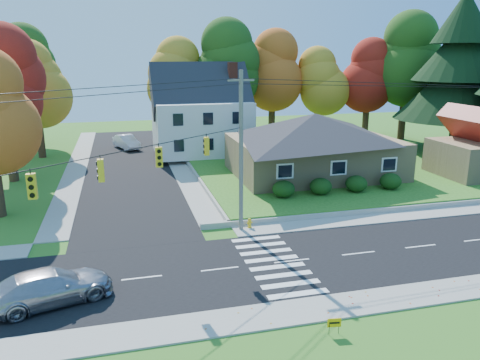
# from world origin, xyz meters

# --- Properties ---
(ground) EXTENTS (120.00, 120.00, 0.00)m
(ground) POSITION_xyz_m (0.00, 0.00, 0.00)
(ground) COLOR #3D7923
(road_main) EXTENTS (90.00, 8.00, 0.02)m
(road_main) POSITION_xyz_m (0.00, 0.00, 0.01)
(road_main) COLOR black
(road_main) RESTS_ON ground
(road_cross) EXTENTS (8.00, 44.00, 0.02)m
(road_cross) POSITION_xyz_m (-8.00, 26.00, 0.01)
(road_cross) COLOR black
(road_cross) RESTS_ON ground
(sidewalk_north) EXTENTS (90.00, 2.00, 0.08)m
(sidewalk_north) POSITION_xyz_m (0.00, 5.00, 0.04)
(sidewalk_north) COLOR #9C9A90
(sidewalk_north) RESTS_ON ground
(sidewalk_south) EXTENTS (90.00, 2.00, 0.08)m
(sidewalk_south) POSITION_xyz_m (0.00, -5.00, 0.04)
(sidewalk_south) COLOR #9C9A90
(sidewalk_south) RESTS_ON ground
(lawn) EXTENTS (30.00, 30.00, 0.50)m
(lawn) POSITION_xyz_m (13.00, 21.00, 0.25)
(lawn) COLOR #3D7923
(lawn) RESTS_ON ground
(ranch_house) EXTENTS (14.60, 10.60, 5.40)m
(ranch_house) POSITION_xyz_m (8.00, 16.00, 3.27)
(ranch_house) COLOR tan
(ranch_house) RESTS_ON lawn
(colonial_house) EXTENTS (10.40, 8.40, 9.60)m
(colonial_house) POSITION_xyz_m (0.04, 28.00, 4.58)
(colonial_house) COLOR silver
(colonial_house) RESTS_ON lawn
(garage) EXTENTS (7.30, 6.30, 4.60)m
(garage) POSITION_xyz_m (22.00, 11.99, 2.84)
(garage) COLOR tan
(garage) RESTS_ON lawn
(hedge_row) EXTENTS (10.70, 1.70, 1.27)m
(hedge_row) POSITION_xyz_m (7.50, 9.80, 1.14)
(hedge_row) COLOR #163A10
(hedge_row) RESTS_ON lawn
(traffic_infrastructure) EXTENTS (38.10, 10.66, 10.00)m
(traffic_infrastructure) POSITION_xyz_m (-0.15, 1.35, 5.15)
(traffic_infrastructure) COLOR #666059
(traffic_infrastructure) RESTS_ON ground
(tree_lot_0) EXTENTS (6.72, 6.72, 12.51)m
(tree_lot_0) POSITION_xyz_m (-2.00, 34.00, 8.31)
(tree_lot_0) COLOR #3F2A19
(tree_lot_0) RESTS_ON lawn
(tree_lot_1) EXTENTS (7.84, 7.84, 14.60)m
(tree_lot_1) POSITION_xyz_m (4.00, 33.00, 9.61)
(tree_lot_1) COLOR #3F2A19
(tree_lot_1) RESTS_ON lawn
(tree_lot_2) EXTENTS (7.28, 7.28, 13.56)m
(tree_lot_2) POSITION_xyz_m (10.00, 34.00, 8.96)
(tree_lot_2) COLOR #3F2A19
(tree_lot_2) RESTS_ON lawn
(tree_lot_3) EXTENTS (6.16, 6.16, 11.47)m
(tree_lot_3) POSITION_xyz_m (16.00, 33.00, 7.65)
(tree_lot_3) COLOR #3F2A19
(tree_lot_3) RESTS_ON lawn
(tree_lot_4) EXTENTS (6.72, 6.72, 12.51)m
(tree_lot_4) POSITION_xyz_m (22.00, 32.00, 8.31)
(tree_lot_4) COLOR #3F2A19
(tree_lot_4) RESTS_ON lawn
(tree_lot_5) EXTENTS (8.40, 8.40, 15.64)m
(tree_lot_5) POSITION_xyz_m (26.00, 30.00, 10.27)
(tree_lot_5) COLOR #3F2A19
(tree_lot_5) RESTS_ON lawn
(conifer_east_a) EXTENTS (12.80, 12.80, 16.96)m
(conifer_east_a) POSITION_xyz_m (27.00, 22.00, 9.39)
(conifer_east_a) COLOR #3F2A19
(conifer_east_a) RESTS_ON lawn
(tree_west_1) EXTENTS (7.28, 7.28, 13.56)m
(tree_west_1) POSITION_xyz_m (-18.00, 22.00, 8.46)
(tree_west_1) COLOR #3F2A19
(tree_west_1) RESTS_ON ground
(tree_west_2) EXTENTS (6.72, 6.72, 12.51)m
(tree_west_2) POSITION_xyz_m (-17.00, 32.00, 7.81)
(tree_west_2) COLOR #3F2A19
(tree_west_2) RESTS_ON ground
(tree_west_3) EXTENTS (7.84, 7.84, 14.60)m
(tree_west_3) POSITION_xyz_m (-19.00, 40.00, 9.11)
(tree_west_3) COLOR #3F2A19
(tree_west_3) RESTS_ON ground
(silver_sedan) EXTENTS (5.84, 3.74, 1.58)m
(silver_sedan) POSITION_xyz_m (-12.06, -1.45, 0.81)
(silver_sedan) COLOR #9799A5
(silver_sedan) RESTS_ON road_main
(white_car) EXTENTS (3.35, 5.18, 1.61)m
(white_car) POSITION_xyz_m (-7.91, 34.64, 0.83)
(white_car) COLOR silver
(white_car) RESTS_ON road_cross
(fire_hydrant) EXTENTS (0.41, 0.31, 0.71)m
(fire_hydrant) POSITION_xyz_m (-0.89, 5.34, 0.34)
(fire_hydrant) COLOR gold
(fire_hydrant) RESTS_ON ground
(yard_sign) EXTENTS (0.56, 0.11, 0.71)m
(yard_sign) POSITION_xyz_m (-0.81, -6.89, 0.50)
(yard_sign) COLOR black
(yard_sign) RESTS_ON ground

